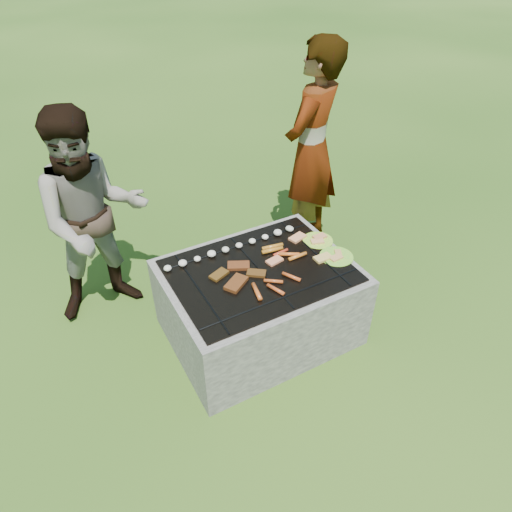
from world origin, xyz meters
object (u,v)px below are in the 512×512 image
at_px(fire_pit, 259,305).
at_px(plate_far, 318,240).
at_px(bystander, 94,219).
at_px(plate_near, 336,257).
at_px(cook, 311,150).

height_order(fire_pit, plate_far, plate_far).
relative_size(fire_pit, bystander, 0.79).
distance_m(plate_near, cook, 1.15).
relative_size(cook, bystander, 1.13).
xyz_separation_m(cook, bystander, (-1.89, -0.01, -0.11)).
height_order(plate_far, bystander, bystander).
relative_size(plate_far, plate_near, 0.79).
xyz_separation_m(fire_pit, plate_far, (0.56, 0.10, 0.33)).
height_order(cook, bystander, cook).
bearing_deg(fire_pit, plate_far, 9.67).
relative_size(fire_pit, plate_near, 4.15).
xyz_separation_m(plate_near, bystander, (-1.45, 1.00, 0.21)).
height_order(plate_far, cook, cook).
relative_size(plate_far, cook, 0.13).
distance_m(cook, bystander, 1.90).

